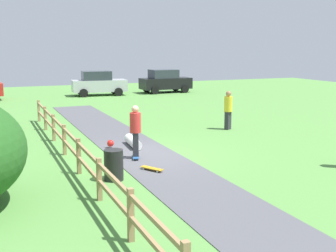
# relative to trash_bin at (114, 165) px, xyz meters

# --- Properties ---
(ground_plane) EXTENTS (60.00, 60.00, 0.00)m
(ground_plane) POSITION_rel_trash_bin_xyz_m (1.80, 2.33, -0.45)
(ground_plane) COLOR #568E42
(asphalt_path) EXTENTS (2.40, 28.00, 0.02)m
(asphalt_path) POSITION_rel_trash_bin_xyz_m (1.80, 2.33, -0.44)
(asphalt_path) COLOR #515156
(asphalt_path) RESTS_ON ground_plane
(wooden_fence) EXTENTS (0.12, 18.12, 1.10)m
(wooden_fence) POSITION_rel_trash_bin_xyz_m (-0.80, 2.33, 0.22)
(wooden_fence) COLOR #997A51
(wooden_fence) RESTS_ON ground_plane
(trash_bin) EXTENTS (0.56, 0.56, 0.90)m
(trash_bin) POSITION_rel_trash_bin_xyz_m (0.00, 0.00, 0.00)
(trash_bin) COLOR black
(trash_bin) RESTS_ON ground_plane
(skater_riding) EXTENTS (0.48, 0.82, 1.84)m
(skater_riding) POSITION_rel_trash_bin_xyz_m (1.37, 2.11, 0.60)
(skater_riding) COLOR #265999
(skater_riding) RESTS_ON asphalt_path
(skater_fallen) EXTENTS (1.25, 1.54, 0.36)m
(skater_fallen) POSITION_rel_trash_bin_xyz_m (1.78, 3.88, -0.25)
(skater_fallen) COLOR white
(skater_fallen) RESTS_ON asphalt_path
(skateboard_loose) EXTENTS (0.57, 0.79, 0.08)m
(skateboard_loose) POSITION_rel_trash_bin_xyz_m (1.34, 0.45, -0.36)
(skateboard_loose) COLOR #BF8C19
(skateboard_loose) RESTS_ON asphalt_path
(bystander_yellow) EXTENTS (0.52, 0.52, 1.80)m
(bystander_yellow) POSITION_rel_trash_bin_xyz_m (7.08, 5.64, 0.55)
(bystander_yellow) COLOR #2D2D33
(bystander_yellow) RESTS_ON ground_plane
(parked_car_silver) EXTENTS (4.32, 2.25, 1.92)m
(parked_car_silver) POSITION_rel_trash_bin_xyz_m (4.99, 22.10, 0.51)
(parked_car_silver) COLOR #B7B7BC
(parked_car_silver) RESTS_ON ground_plane
(parked_car_black) EXTENTS (4.26, 2.13, 1.92)m
(parked_car_black) POSITION_rel_trash_bin_xyz_m (10.64, 22.09, 0.51)
(parked_car_black) COLOR black
(parked_car_black) RESTS_ON ground_plane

